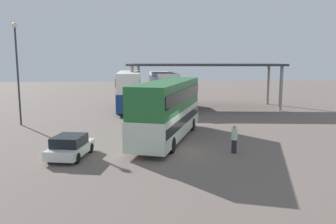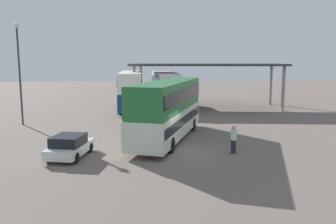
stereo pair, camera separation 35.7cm
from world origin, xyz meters
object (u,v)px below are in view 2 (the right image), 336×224
object	(u,v)px
double_decker_main	(168,108)
lamppost_tall	(19,63)
double_decker_mid_row	(165,88)
pedestrian_waiting	(234,139)
double_decker_near_canopy	(131,89)
parked_hatchback	(70,146)

from	to	relation	value
double_decker_main	lamppost_tall	bearing A→B (deg)	81.80
lamppost_tall	double_decker_main	bearing A→B (deg)	-26.37
double_decker_mid_row	pedestrian_waiting	xyz separation A→B (m)	(3.28, -21.23, -1.43)
double_decker_near_canopy	double_decker_main	bearing A→B (deg)	-168.18
parked_hatchback	double_decker_main	bearing A→B (deg)	-44.09
parked_hatchback	double_decker_mid_row	size ratio (longest dim) A/B	0.36
double_decker_main	pedestrian_waiting	distance (m)	5.73
double_decker_main	lamppost_tall	distance (m)	14.46
double_decker_near_canopy	lamppost_tall	bearing A→B (deg)	131.70
double_decker_near_canopy	double_decker_mid_row	size ratio (longest dim) A/B	1.01
parked_hatchback	double_decker_mid_row	world-z (taller)	double_decker_mid_row
parked_hatchback	lamppost_tall	distance (m)	13.36
parked_hatchback	double_decker_mid_row	distance (m)	22.61
double_decker_near_canopy	pedestrian_waiting	size ratio (longest dim) A/B	6.20
double_decker_mid_row	pedestrian_waiting	distance (m)	21.53
double_decker_near_canopy	pedestrian_waiting	bearing A→B (deg)	-160.16
lamppost_tall	pedestrian_waiting	bearing A→B (deg)	-31.96
double_decker_mid_row	double_decker_near_canopy	bearing A→B (deg)	116.42
double_decker_main	pedestrian_waiting	xyz separation A→B (m)	(3.83, -4.01, -1.44)
double_decker_main	lamppost_tall	world-z (taller)	lamppost_tall
double_decker_near_canopy	double_decker_mid_row	xyz separation A→B (m)	(4.01, 2.39, -0.08)
parked_hatchback	double_decker_mid_row	bearing A→B (deg)	-6.69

